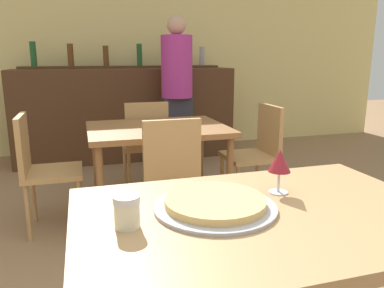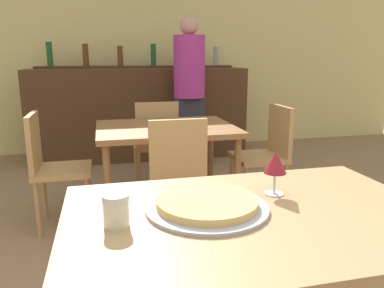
{
  "view_description": "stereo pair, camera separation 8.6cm",
  "coord_description": "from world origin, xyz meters",
  "px_view_note": "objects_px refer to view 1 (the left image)",
  "views": [
    {
      "loc": [
        -0.53,
        -0.99,
        1.23
      ],
      "look_at": [
        -0.07,
        0.55,
        0.86
      ],
      "focal_mm": 35.0,
      "sensor_mm": 36.0,
      "label": 1
    },
    {
      "loc": [
        -0.44,
        -1.02,
        1.23
      ],
      "look_at": [
        -0.07,
        0.55,
        0.86
      ],
      "focal_mm": 35.0,
      "sensor_mm": 36.0,
      "label": 2
    }
  ],
  "objects_px": {
    "chair_far_side_left": "(41,165)",
    "chair_far_side_back": "(146,140)",
    "pizza_tray": "(215,204)",
    "person_standing": "(177,88)",
    "chair_far_side_front": "(177,178)",
    "cheese_shaker": "(127,211)",
    "chair_far_side_right": "(258,148)",
    "wine_glass": "(280,162)"
  },
  "relations": [
    {
      "from": "chair_far_side_left",
      "to": "chair_far_side_back",
      "type": "bearing_deg",
      "value": -55.74
    },
    {
      "from": "pizza_tray",
      "to": "person_standing",
      "type": "height_order",
      "value": "person_standing"
    },
    {
      "from": "person_standing",
      "to": "chair_far_side_back",
      "type": "bearing_deg",
      "value": -124.31
    },
    {
      "from": "chair_far_side_back",
      "to": "person_standing",
      "type": "relative_size",
      "value": 0.51
    },
    {
      "from": "chair_far_side_front",
      "to": "chair_far_side_back",
      "type": "height_order",
      "value": "same"
    },
    {
      "from": "chair_far_side_left",
      "to": "cheese_shaker",
      "type": "relative_size",
      "value": 8.94
    },
    {
      "from": "pizza_tray",
      "to": "chair_far_side_right",
      "type": "bearing_deg",
      "value": 59.44
    },
    {
      "from": "cheese_shaker",
      "to": "person_standing",
      "type": "height_order",
      "value": "person_standing"
    },
    {
      "from": "chair_far_side_front",
      "to": "cheese_shaker",
      "type": "height_order",
      "value": "cheese_shaker"
    },
    {
      "from": "chair_far_side_right",
      "to": "wine_glass",
      "type": "bearing_deg",
      "value": -24.29
    },
    {
      "from": "chair_far_side_back",
      "to": "chair_far_side_right",
      "type": "bearing_deg",
      "value": 145.74
    },
    {
      "from": "chair_far_side_right",
      "to": "cheese_shaker",
      "type": "distance_m",
      "value": 2.18
    },
    {
      "from": "chair_far_side_right",
      "to": "wine_glass",
      "type": "distance_m",
      "value": 1.81
    },
    {
      "from": "wine_glass",
      "to": "chair_far_side_back",
      "type": "bearing_deg",
      "value": 93.06
    },
    {
      "from": "chair_far_side_back",
      "to": "chair_far_side_left",
      "type": "distance_m",
      "value": 1.02
    },
    {
      "from": "pizza_tray",
      "to": "chair_far_side_front",
      "type": "bearing_deg",
      "value": 82.24
    },
    {
      "from": "chair_far_side_back",
      "to": "pizza_tray",
      "type": "distance_m",
      "value": 2.28
    },
    {
      "from": "cheese_shaker",
      "to": "person_standing",
      "type": "relative_size",
      "value": 0.06
    },
    {
      "from": "chair_far_side_left",
      "to": "pizza_tray",
      "type": "relative_size",
      "value": 2.14
    },
    {
      "from": "chair_far_side_back",
      "to": "chair_far_side_left",
      "type": "height_order",
      "value": "same"
    },
    {
      "from": "chair_far_side_back",
      "to": "person_standing",
      "type": "bearing_deg",
      "value": -124.31
    },
    {
      "from": "pizza_tray",
      "to": "cheese_shaker",
      "type": "relative_size",
      "value": 4.17
    },
    {
      "from": "chair_far_side_front",
      "to": "chair_far_side_left",
      "type": "height_order",
      "value": "same"
    },
    {
      "from": "cheese_shaker",
      "to": "pizza_tray",
      "type": "bearing_deg",
      "value": 10.48
    },
    {
      "from": "cheese_shaker",
      "to": "wine_glass",
      "type": "bearing_deg",
      "value": 12.96
    },
    {
      "from": "person_standing",
      "to": "wine_glass",
      "type": "relative_size",
      "value": 10.47
    },
    {
      "from": "person_standing",
      "to": "wine_glass",
      "type": "height_order",
      "value": "person_standing"
    },
    {
      "from": "wine_glass",
      "to": "chair_far_side_left",
      "type": "bearing_deg",
      "value": 120.81
    },
    {
      "from": "pizza_tray",
      "to": "wine_glass",
      "type": "bearing_deg",
      "value": 15.55
    },
    {
      "from": "pizza_tray",
      "to": "cheese_shaker",
      "type": "bearing_deg",
      "value": -169.52
    },
    {
      "from": "chair_far_side_front",
      "to": "chair_far_side_back",
      "type": "relative_size",
      "value": 1.0
    },
    {
      "from": "pizza_tray",
      "to": "wine_glass",
      "type": "height_order",
      "value": "wine_glass"
    },
    {
      "from": "chair_far_side_right",
      "to": "chair_far_side_front",
      "type": "bearing_deg",
      "value": -55.74
    },
    {
      "from": "chair_far_side_front",
      "to": "wine_glass",
      "type": "bearing_deg",
      "value": -83.57
    },
    {
      "from": "chair_far_side_back",
      "to": "pizza_tray",
      "type": "relative_size",
      "value": 2.14
    },
    {
      "from": "person_standing",
      "to": "cheese_shaker",
      "type": "bearing_deg",
      "value": -106.93
    },
    {
      "from": "pizza_tray",
      "to": "wine_glass",
      "type": "distance_m",
      "value": 0.29
    },
    {
      "from": "chair_far_side_back",
      "to": "chair_far_side_right",
      "type": "xyz_separation_m",
      "value": [
        0.84,
        -0.57,
        0.0
      ]
    },
    {
      "from": "cheese_shaker",
      "to": "person_standing",
      "type": "distance_m",
      "value": 3.15
    },
    {
      "from": "chair_far_side_left",
      "to": "chair_far_side_right",
      "type": "xyz_separation_m",
      "value": [
        1.69,
        0.0,
        0.0
      ]
    },
    {
      "from": "chair_far_side_right",
      "to": "cheese_shaker",
      "type": "height_order",
      "value": "cheese_shaker"
    },
    {
      "from": "chair_far_side_front",
      "to": "chair_far_side_right",
      "type": "bearing_deg",
      "value": 34.26
    }
  ]
}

